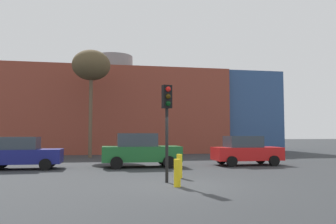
{
  "coord_description": "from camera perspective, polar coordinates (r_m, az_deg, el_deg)",
  "views": [
    {
      "loc": [
        -2.77,
        -12.06,
        1.85
      ],
      "look_at": [
        0.87,
        7.6,
        3.17
      ],
      "focal_mm": 35.87,
      "sensor_mm": 36.0,
      "label": 1
    }
  ],
  "objects": [
    {
      "name": "parked_car_2",
      "position": [
        19.04,
        -4.76,
        -6.49
      ],
      "size": [
        4.37,
        2.14,
        1.89
      ],
      "color": "#1E662D",
      "rests_on": "ground_plane"
    },
    {
      "name": "traffic_light_island",
      "position": [
        12.95,
        -0.16,
        0.26
      ],
      "size": [
        0.4,
        0.39,
        3.75
      ],
      "rotation": [
        0.0,
        0.0,
        -1.37
      ],
      "color": "black",
      "rests_on": "ground_plane"
    },
    {
      "name": "bollard_yellow_0",
      "position": [
        14.34,
        1.95,
        -9.17
      ],
      "size": [
        0.24,
        0.24,
        1.0
      ],
      "primitive_type": "cylinder",
      "color": "yellow",
      "rests_on": "ground_plane"
    },
    {
      "name": "parked_car_3",
      "position": [
        20.66,
        13.07,
        -6.41
      ],
      "size": [
        4.0,
        1.96,
        1.73
      ],
      "color": "red",
      "rests_on": "ground_plane"
    },
    {
      "name": "bollard_yellow_1",
      "position": [
        11.97,
        1.59,
        -10.32
      ],
      "size": [
        0.24,
        0.24,
        0.97
      ],
      "primitive_type": "cylinder",
      "color": "yellow",
      "rests_on": "ground_plane"
    },
    {
      "name": "parked_car_1",
      "position": [
        19.44,
        -23.55,
        -6.41
      ],
      "size": [
        3.93,
        1.93,
        1.7
      ],
      "color": "navy",
      "rests_on": "ground_plane"
    },
    {
      "name": "bare_tree_0",
      "position": [
        27.77,
        -12.91,
        7.57
      ],
      "size": [
        3.03,
        3.03,
        8.57
      ],
      "color": "brown",
      "rests_on": "ground_plane"
    },
    {
      "name": "building_backdrop",
      "position": [
        36.14,
        -9.27,
        -0.06
      ],
      "size": [
        33.98,
        10.89,
        10.18
      ],
      "color": "brown",
      "rests_on": "ground_plane"
    },
    {
      "name": "ground_plane",
      "position": [
        12.52,
        2.48,
        -12.27
      ],
      "size": [
        200.0,
        200.0,
        0.0
      ],
      "primitive_type": "plane",
      "color": "#2D3033"
    }
  ]
}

